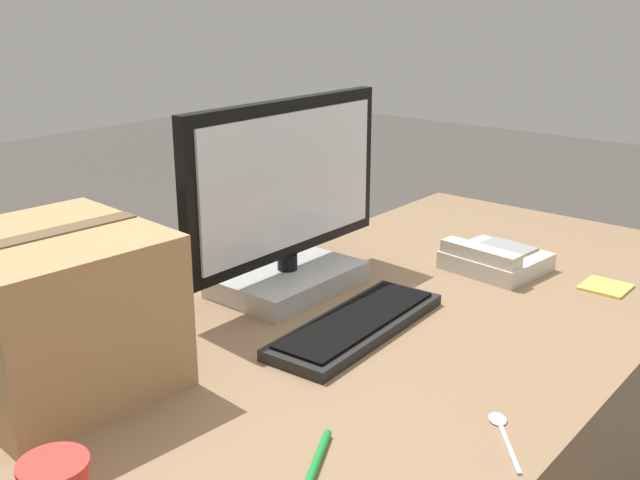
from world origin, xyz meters
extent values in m
cube|color=#8C6B4C|center=(0.00, 0.00, 0.36)|extent=(1.80, 0.90, 0.71)
cube|color=#B7B7B7|center=(-0.05, 0.27, 0.73)|extent=(0.31, 0.22, 0.05)
cylinder|color=black|center=(-0.05, 0.27, 0.78)|extent=(0.04, 0.04, 0.04)
cube|color=black|center=(-0.05, 0.27, 0.96)|extent=(0.57, 0.03, 0.34)
cube|color=white|center=(-0.05, 0.25, 0.96)|extent=(0.52, 0.01, 0.28)
cube|color=black|center=(-0.12, 0.02, 0.72)|extent=(0.43, 0.17, 0.02)
cube|color=black|center=(-0.12, 0.02, 0.74)|extent=(0.40, 0.14, 0.01)
cube|color=beige|center=(0.36, -0.03, 0.73)|extent=(0.21, 0.23, 0.04)
cube|color=beige|center=(0.29, -0.02, 0.77)|extent=(0.07, 0.20, 0.03)
cube|color=gray|center=(0.39, -0.03, 0.76)|extent=(0.12, 0.14, 0.01)
cylinder|color=red|center=(-0.80, -0.03, 0.79)|extent=(0.09, 0.09, 0.01)
cube|color=#B2B2B7|center=(-0.30, -0.39, 0.71)|extent=(0.10, 0.08, 0.00)
ellipsoid|color=#B2B2B7|center=(-0.24, -0.34, 0.71)|extent=(0.05, 0.05, 0.00)
cube|color=tan|center=(-0.60, 0.27, 0.84)|extent=(0.34, 0.35, 0.26)
cube|color=brown|center=(-0.60, 0.27, 0.98)|extent=(0.31, 0.06, 0.00)
cylinder|color=#198C33|center=(-0.51, -0.20, 0.72)|extent=(0.13, 0.07, 0.01)
cube|color=#E5DB4C|center=(0.40, -0.28, 0.71)|extent=(0.10, 0.10, 0.01)
camera|label=1|loc=(-1.19, -0.77, 1.34)|focal=42.00mm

